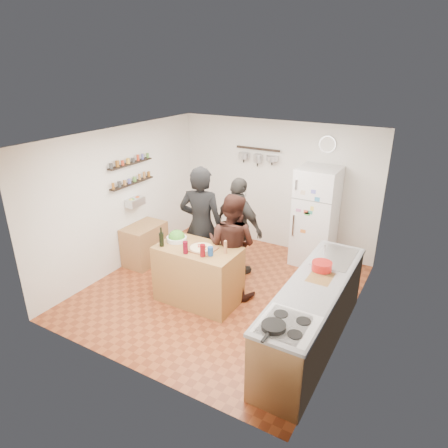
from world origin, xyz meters
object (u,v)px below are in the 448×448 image
Objects in this scene: wine_bottle at (162,240)px; salt_canister at (210,251)px; person_back at (239,227)px; side_table at (145,244)px; prep_island at (198,274)px; wall_clock at (328,144)px; fridge at (315,217)px; person_center at (232,246)px; counter_run at (313,315)px; person_left at (201,226)px; salad_bowl at (177,239)px; pepper_mill at (225,248)px; skillet at (274,326)px; red_bowl at (322,266)px.

wine_bottle reaches higher than salt_canister.
person_back reaches higher than side_table.
prep_island is 4.17× the size of wall_clock.
fridge is at bearing 70.22° from salt_canister.
prep_island reaches higher than side_table.
person_center is 0.93× the size of fridge.
counter_run is (1.57, -0.03, -0.53)m from salt_canister.
person_left is 0.76× the size of counter_run.
person_left is at bearing -131.12° from fridge.
salad_bowl is at bearing 26.65° from person_center.
person_left is at bearing -1.77° from side_table.
pepper_mill is 0.08× the size of person_left.
salt_canister is at bearing 7.13° from wine_bottle.
person_back is 0.66× the size of counter_run.
person_center is 5.60× the size of wall_clock.
counter_run is 1.20m from skillet.
fridge is at bearing 108.06° from counter_run.
wine_bottle reaches higher than skillet.
skillet is at bearing -44.38° from pepper_mill.
salad_bowl reaches higher than counter_run.
fridge reaches higher than salt_canister.
wall_clock is (-0.75, 2.63, 1.70)m from counter_run.
side_table is (-1.07, 0.81, -0.65)m from wine_bottle.
person_center reaches higher than red_bowl.
person_back reaches higher than pepper_mill.
counter_run is 8.77× the size of wall_clock.
pepper_mill reaches higher than red_bowl.
fridge reaches higher than pepper_mill.
person_left is (0.14, 0.50, 0.06)m from salad_bowl.
salad_bowl is 1.17m from person_back.
person_back reaches higher than salt_canister.
person_left is at bearing 171.85° from red_bowl.
fridge is (1.62, 2.37, -0.12)m from wine_bottle.
wine_bottle is 0.12× the size of fridge.
prep_island is 1.56× the size of side_table.
side_table is (-3.39, 0.34, -0.61)m from red_bowl.
salad_bowl is 1.46× the size of wine_bottle.
wine_bottle is 0.12× the size of person_back.
person_left is 7.48× the size of red_bowl.
skillet is at bearing -28.65° from side_table.
red_bowl reaches higher than skillet.
pepper_mill is at bearing 15.87° from wine_bottle.
pepper_mill reaches higher than salad_bowl.
person_left is 1.19× the size of person_center.
red_bowl is (-0.05, 0.39, 0.53)m from counter_run.
salad_bowl is 2.35m from counter_run.
skillet is (1.47, -1.12, -0.03)m from salt_canister.
person_center is 0.97× the size of person_back.
wall_clock is (1.40, 1.94, 1.15)m from person_left.
pepper_mill reaches higher than side_table.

